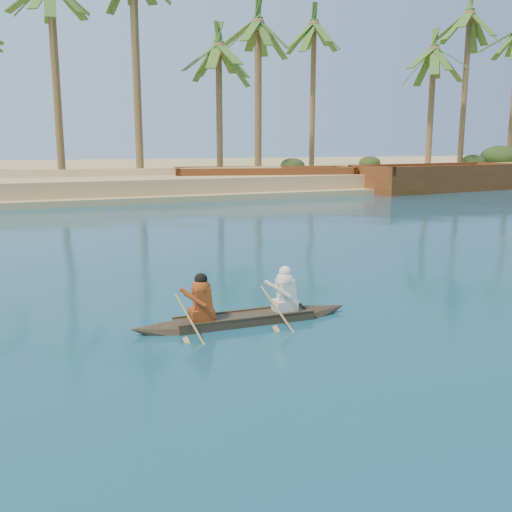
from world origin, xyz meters
name	(u,v)px	position (x,y,z in m)	size (l,w,h in m)	color
sandy_embankment	(137,173)	(0.00, 46.89, 0.53)	(150.00, 51.00, 1.50)	tan
palm_grove	(165,84)	(0.00, 35.00, 8.00)	(110.00, 14.00, 16.00)	#376222
shrub_cluster	(180,174)	(0.00, 31.50, 1.20)	(100.00, 6.00, 2.40)	#1F3513
canoe	(244,311)	(-8.00, -0.50, 0.23)	(4.35, 0.75, 1.19)	#3F3522
barge_mid	(264,182)	(4.85, 27.00, 0.73)	(13.10, 7.01, 2.08)	brown
barge_right	(439,180)	(17.39, 23.37, 0.79)	(13.91, 6.00, 2.25)	brown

